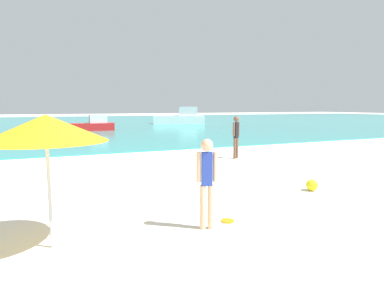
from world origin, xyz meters
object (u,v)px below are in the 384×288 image
object	(u,v)px
boat_near	(92,125)
beach_umbrella	(46,128)
person_standing	(207,178)
boat_far	(181,118)
frisbee	(228,221)
beach_ball	(312,185)
person_distant	(236,135)

from	to	relation	value
boat_near	beach_umbrella	size ratio (longest dim) A/B	2.02
person_standing	boat_far	size ratio (longest dim) A/B	0.25
frisbee	boat_near	size ratio (longest dim) A/B	0.06
person_standing	beach_ball	world-z (taller)	person_standing
person_distant	boat_near	size ratio (longest dim) A/B	0.43
frisbee	beach_ball	bearing A→B (deg)	18.89
boat_far	beach_ball	world-z (taller)	boat_far
frisbee	beach_ball	xyz separation A→B (m)	(3.07, 1.05, 0.13)
frisbee	boat_far	world-z (taller)	boat_far
person_standing	boat_far	world-z (taller)	boat_far
boat_far	beach_ball	bearing A→B (deg)	93.04
boat_far	beach_umbrella	xyz separation A→B (m)	(-14.40, -31.29, 1.04)
boat_near	boat_far	distance (m)	13.58
frisbee	boat_near	distance (m)	23.95
person_distant	boat_far	xyz separation A→B (m)	(7.44, 25.18, -0.21)
beach_ball	beach_umbrella	xyz separation A→B (m)	(-6.08, -0.94, 1.68)
person_standing	frisbee	xyz separation A→B (m)	(0.52, 0.15, -0.89)
person_standing	person_distant	size ratio (longest dim) A/B	0.91
person_standing	boat_far	distance (m)	33.73
person_distant	beach_ball	xyz separation A→B (m)	(-0.88, -5.17, -0.85)
boat_near	beach_ball	world-z (taller)	boat_near
boat_near	beach_umbrella	world-z (taller)	beach_umbrella
person_standing	person_distant	bearing A→B (deg)	-109.13
boat_far	beach_umbrella	distance (m)	34.46
person_standing	boat_far	bearing A→B (deg)	-94.77
boat_far	beach_umbrella	size ratio (longest dim) A/B	3.21
boat_near	boat_far	bearing A→B (deg)	-147.89
boat_near	boat_far	size ratio (longest dim) A/B	0.63
person_standing	beach_ball	xyz separation A→B (m)	(3.59, 1.20, -0.76)
person_standing	beach_ball	size ratio (longest dim) A/B	5.42
frisbee	person_distant	xyz separation A→B (m)	(3.95, 6.22, 0.99)
frisbee	boat_far	bearing A→B (deg)	70.06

